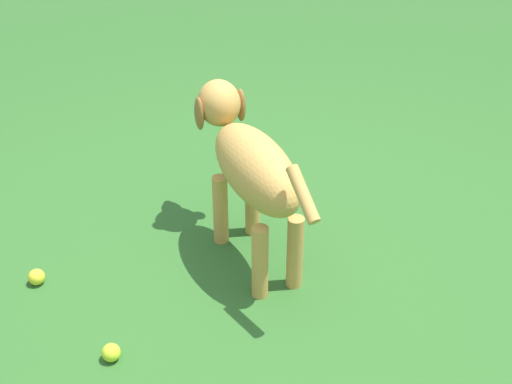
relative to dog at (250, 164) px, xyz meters
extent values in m
plane|color=#2D6026|center=(-0.23, 0.00, -0.44)|extent=(14.00, 14.00, 0.00)
ellipsoid|color=#C69347|center=(-0.06, -0.01, 0.01)|extent=(0.63, 0.36, 0.26)
cylinder|color=#C69347|center=(0.12, 0.10, -0.28)|extent=(0.06, 0.06, 0.32)
cylinder|color=#C69347|center=(0.15, -0.04, -0.28)|extent=(0.06, 0.06, 0.32)
cylinder|color=#C69347|center=(-0.26, 0.02, -0.28)|extent=(0.06, 0.06, 0.32)
cylinder|color=#C69347|center=(-0.23, -0.13, -0.28)|extent=(0.06, 0.06, 0.32)
ellipsoid|color=#C69347|center=(0.29, 0.07, 0.13)|extent=(0.23, 0.21, 0.20)
ellipsoid|color=olive|center=(0.38, 0.09, 0.11)|extent=(0.15, 0.12, 0.08)
sphere|color=black|center=(0.44, 0.10, 0.11)|extent=(0.04, 0.04, 0.04)
ellipsoid|color=olive|center=(0.26, 0.15, 0.11)|extent=(0.07, 0.05, 0.15)
ellipsoid|color=olive|center=(0.30, -0.03, 0.11)|extent=(0.07, 0.05, 0.15)
cylinder|color=#C69347|center=(-0.42, -0.09, 0.11)|extent=(0.20, 0.09, 0.16)
sphere|color=yellow|center=(-0.01, 0.87, -0.41)|extent=(0.07, 0.07, 0.07)
sphere|color=#C4E12B|center=(-0.48, 0.60, -0.41)|extent=(0.07, 0.07, 0.07)
camera|label=1|loc=(-2.25, 0.47, 1.37)|focal=48.24mm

